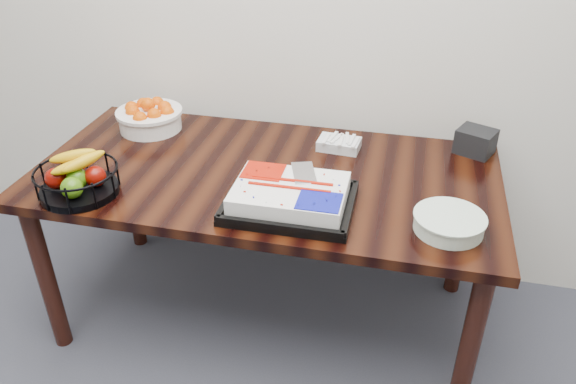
% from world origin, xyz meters
% --- Properties ---
extents(table, '(1.80, 0.90, 0.75)m').
position_xyz_m(table, '(0.00, 2.00, 0.66)').
color(table, black).
rests_on(table, ground).
extents(cake_tray, '(0.45, 0.36, 0.09)m').
position_xyz_m(cake_tray, '(0.15, 1.77, 0.79)').
color(cake_tray, black).
rests_on(cake_tray, table).
extents(tangerine_bowl, '(0.29, 0.29, 0.18)m').
position_xyz_m(tangerine_bowl, '(-0.60, 2.26, 0.83)').
color(tangerine_bowl, white).
rests_on(tangerine_bowl, table).
extents(fruit_basket, '(0.30, 0.30, 0.16)m').
position_xyz_m(fruit_basket, '(-0.61, 1.68, 0.82)').
color(fruit_basket, black).
rests_on(fruit_basket, table).
extents(plate_stack, '(0.24, 0.24, 0.06)m').
position_xyz_m(plate_stack, '(0.69, 1.75, 0.78)').
color(plate_stack, white).
rests_on(plate_stack, table).
extents(fork_bag, '(0.18, 0.12, 0.05)m').
position_xyz_m(fork_bag, '(0.25, 2.25, 0.77)').
color(fork_bag, silver).
rests_on(fork_bag, table).
extents(napkin_box, '(0.18, 0.17, 0.10)m').
position_xyz_m(napkin_box, '(0.80, 2.35, 0.80)').
color(napkin_box, black).
rests_on(napkin_box, table).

